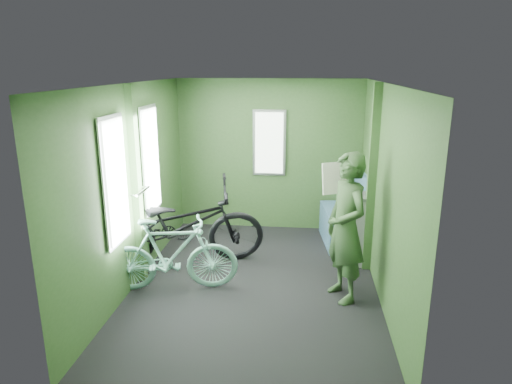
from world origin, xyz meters
TOP-DOWN VIEW (x-y plane):
  - room at (-0.04, 0.04)m, footprint 4.00×4.02m
  - bicycle_black at (-0.99, 0.46)m, footprint 2.24×1.36m
  - bicycle_mint at (-0.92, -0.27)m, footprint 1.57×0.82m
  - passenger at (1.00, -0.20)m, footprint 0.61×0.72m
  - waste_box at (1.26, 0.78)m, footprint 0.27×0.38m
  - bench_seat at (1.15, 1.45)m, footprint 0.66×1.03m

SIDE VIEW (x-z plane):
  - bicycle_black at x=-0.99m, z-range -0.61..0.61m
  - bicycle_mint at x=-0.92m, z-range -0.48..0.48m
  - bench_seat at x=1.15m, z-range -0.21..0.82m
  - waste_box at x=1.26m, z-range 0.00..0.91m
  - passenger at x=1.00m, z-range 0.00..1.64m
  - room at x=-0.04m, z-range 0.28..2.59m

